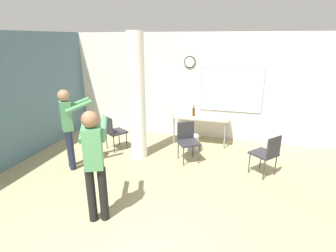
{
  "coord_description": "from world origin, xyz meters",
  "views": [
    {
      "loc": [
        1.19,
        -1.94,
        2.66
      ],
      "look_at": [
        -0.04,
        2.42,
        1.13
      ],
      "focal_mm": 28.0,
      "sensor_mm": 36.0,
      "label": 1
    }
  ],
  "objects_px": {
    "person_watching_back": "(69,123)",
    "person_playing_front": "(94,158)",
    "chair_mid_room": "(267,152)",
    "chair_near_pillar": "(113,130)",
    "chair_table_front": "(188,139)",
    "bottle_on_table": "(194,112)",
    "folding_table": "(201,118)"
  },
  "relations": [
    {
      "from": "chair_mid_room",
      "to": "chair_table_front",
      "type": "bearing_deg",
      "value": 170.64
    },
    {
      "from": "chair_mid_room",
      "to": "person_watching_back",
      "type": "distance_m",
      "value": 4.03
    },
    {
      "from": "chair_near_pillar",
      "to": "person_playing_front",
      "type": "bearing_deg",
      "value": -68.15
    },
    {
      "from": "chair_mid_room",
      "to": "bottle_on_table",
      "type": "bearing_deg",
      "value": 141.94
    },
    {
      "from": "person_watching_back",
      "to": "person_playing_front",
      "type": "bearing_deg",
      "value": -44.12
    },
    {
      "from": "chair_table_front",
      "to": "chair_mid_room",
      "type": "relative_size",
      "value": 1.0
    },
    {
      "from": "chair_table_front",
      "to": "person_playing_front",
      "type": "bearing_deg",
      "value": -110.35
    },
    {
      "from": "folding_table",
      "to": "chair_mid_room",
      "type": "distance_m",
      "value": 2.1
    },
    {
      "from": "chair_mid_room",
      "to": "person_watching_back",
      "type": "xyz_separation_m",
      "value": [
        -3.93,
        -0.75,
        0.49
      ]
    },
    {
      "from": "chair_table_front",
      "to": "folding_table",
      "type": "bearing_deg",
      "value": 84.31
    },
    {
      "from": "bottle_on_table",
      "to": "person_playing_front",
      "type": "distance_m",
      "value": 3.56
    },
    {
      "from": "chair_mid_room",
      "to": "chair_near_pillar",
      "type": "bearing_deg",
      "value": 174.29
    },
    {
      "from": "chair_near_pillar",
      "to": "chair_mid_room",
      "type": "distance_m",
      "value": 3.54
    },
    {
      "from": "folding_table",
      "to": "bottle_on_table",
      "type": "xyz_separation_m",
      "value": [
        -0.18,
        -0.06,
        0.17
      ]
    },
    {
      "from": "person_playing_front",
      "to": "person_watching_back",
      "type": "xyz_separation_m",
      "value": [
        -1.39,
        1.35,
        -0.02
      ]
    },
    {
      "from": "bottle_on_table",
      "to": "person_playing_front",
      "type": "xyz_separation_m",
      "value": [
        -0.81,
        -3.46,
        0.17
      ]
    },
    {
      "from": "folding_table",
      "to": "bottle_on_table",
      "type": "height_order",
      "value": "bottle_on_table"
    },
    {
      "from": "chair_mid_room",
      "to": "person_playing_front",
      "type": "distance_m",
      "value": 3.34
    },
    {
      "from": "folding_table",
      "to": "chair_table_front",
      "type": "xyz_separation_m",
      "value": [
        -0.11,
        -1.14,
        -0.17
      ]
    },
    {
      "from": "chair_near_pillar",
      "to": "folding_table",
      "type": "bearing_deg",
      "value": 28.14
    },
    {
      "from": "chair_table_front",
      "to": "chair_near_pillar",
      "type": "height_order",
      "value": "same"
    },
    {
      "from": "folding_table",
      "to": "person_watching_back",
      "type": "xyz_separation_m",
      "value": [
        -2.39,
        -2.17,
        0.32
      ]
    },
    {
      "from": "chair_table_front",
      "to": "person_playing_front",
      "type": "distance_m",
      "value": 2.59
    },
    {
      "from": "chair_mid_room",
      "to": "person_playing_front",
      "type": "bearing_deg",
      "value": -140.33
    },
    {
      "from": "person_watching_back",
      "to": "chair_near_pillar",
      "type": "bearing_deg",
      "value": 69.79
    },
    {
      "from": "person_watching_back",
      "to": "bottle_on_table",
      "type": "bearing_deg",
      "value": 43.72
    },
    {
      "from": "chair_mid_room",
      "to": "person_watching_back",
      "type": "bearing_deg",
      "value": -169.14
    },
    {
      "from": "chair_table_front",
      "to": "chair_mid_room",
      "type": "bearing_deg",
      "value": -9.36
    },
    {
      "from": "folding_table",
      "to": "chair_mid_room",
      "type": "height_order",
      "value": "chair_mid_room"
    },
    {
      "from": "folding_table",
      "to": "bottle_on_table",
      "type": "bearing_deg",
      "value": -162.28
    },
    {
      "from": "chair_table_front",
      "to": "chair_mid_room",
      "type": "height_order",
      "value": "same"
    },
    {
      "from": "person_playing_front",
      "to": "person_watching_back",
      "type": "relative_size",
      "value": 1.02
    }
  ]
}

